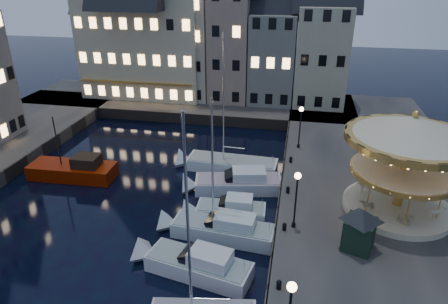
% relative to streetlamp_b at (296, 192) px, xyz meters
% --- Properties ---
extents(ground, '(160.00, 160.00, 0.00)m').
position_rel_streetlamp_b_xyz_m(ground, '(-7.20, -1.00, -4.02)').
color(ground, black).
rests_on(ground, ground).
extents(quay_east, '(16.00, 56.00, 1.30)m').
position_rel_streetlamp_b_xyz_m(quay_east, '(6.80, 5.00, -3.37)').
color(quay_east, '#474442').
rests_on(quay_east, ground).
extents(quay_north, '(44.00, 12.00, 1.30)m').
position_rel_streetlamp_b_xyz_m(quay_north, '(-15.20, 27.00, -3.37)').
color(quay_north, '#474442').
rests_on(quay_north, ground).
extents(quaywall_e, '(0.15, 44.00, 1.30)m').
position_rel_streetlamp_b_xyz_m(quaywall_e, '(-1.20, 5.00, -3.37)').
color(quaywall_e, '#47423A').
rests_on(quaywall_e, ground).
extents(quaywall_n, '(48.00, 0.15, 1.30)m').
position_rel_streetlamp_b_xyz_m(quaywall_n, '(-13.20, 21.00, -3.37)').
color(quaywall_n, '#47423A').
rests_on(quaywall_n, ground).
extents(streetlamp_b, '(0.44, 0.44, 4.17)m').
position_rel_streetlamp_b_xyz_m(streetlamp_b, '(0.00, 0.00, 0.00)').
color(streetlamp_b, black).
rests_on(streetlamp_b, quay_east).
extents(streetlamp_c, '(0.44, 0.44, 4.17)m').
position_rel_streetlamp_b_xyz_m(streetlamp_c, '(0.00, 13.50, 0.00)').
color(streetlamp_c, black).
rests_on(streetlamp_c, quay_east).
extents(bollard_a, '(0.30, 0.30, 0.57)m').
position_rel_streetlamp_b_xyz_m(bollard_a, '(-0.60, -6.00, -2.41)').
color(bollard_a, black).
rests_on(bollard_a, quay_east).
extents(bollard_b, '(0.30, 0.30, 0.57)m').
position_rel_streetlamp_b_xyz_m(bollard_b, '(-0.60, -0.50, -2.41)').
color(bollard_b, black).
rests_on(bollard_b, quay_east).
extents(bollard_c, '(0.30, 0.30, 0.57)m').
position_rel_streetlamp_b_xyz_m(bollard_c, '(-0.60, 4.50, -2.41)').
color(bollard_c, black).
rests_on(bollard_c, quay_east).
extents(bollard_d, '(0.30, 0.30, 0.57)m').
position_rel_streetlamp_b_xyz_m(bollard_d, '(-0.60, 10.00, -2.41)').
color(bollard_d, black).
rests_on(bollard_d, quay_east).
extents(townhouse_na, '(5.50, 8.00, 12.80)m').
position_rel_streetlamp_b_xyz_m(townhouse_na, '(-26.70, 29.00, 3.76)').
color(townhouse_na, gray).
rests_on(townhouse_na, quay_north).
extents(townhouse_nb, '(6.16, 8.00, 13.80)m').
position_rel_streetlamp_b_xyz_m(townhouse_nb, '(-21.25, 29.00, 4.26)').
color(townhouse_nb, gray).
rests_on(townhouse_nb, quay_north).
extents(townhouse_nc, '(6.82, 8.00, 14.80)m').
position_rel_streetlamp_b_xyz_m(townhouse_nc, '(-15.20, 29.00, 4.76)').
color(townhouse_nc, '#B2A68C').
rests_on(townhouse_nc, quay_north).
extents(townhouse_nd, '(5.50, 8.00, 15.80)m').
position_rel_streetlamp_b_xyz_m(townhouse_nd, '(-9.45, 29.00, 5.26)').
color(townhouse_nd, gray).
rests_on(townhouse_nd, quay_north).
extents(townhouse_ne, '(6.16, 8.00, 12.80)m').
position_rel_streetlamp_b_xyz_m(townhouse_ne, '(-4.00, 29.00, 3.76)').
color(townhouse_ne, slate).
rests_on(townhouse_ne, quay_north).
extents(townhouse_nf, '(6.82, 8.00, 13.80)m').
position_rel_streetlamp_b_xyz_m(townhouse_nf, '(2.05, 29.00, 4.26)').
color(townhouse_nf, '#A8A588').
rests_on(townhouse_nf, quay_north).
extents(hotel_corner, '(17.60, 9.00, 16.80)m').
position_rel_streetlamp_b_xyz_m(hotel_corner, '(-21.20, 29.00, 5.76)').
color(hotel_corner, beige).
rests_on(hotel_corner, quay_north).
extents(motorboat_b, '(7.72, 3.59, 2.15)m').
position_rel_streetlamp_b_xyz_m(motorboat_b, '(-6.00, -4.24, -3.38)').
color(motorboat_b, silver).
rests_on(motorboat_b, ground).
extents(motorboat_c, '(8.30, 2.74, 10.98)m').
position_rel_streetlamp_b_xyz_m(motorboat_c, '(-5.24, -0.36, -3.34)').
color(motorboat_c, silver).
rests_on(motorboat_c, ground).
extents(motorboat_d, '(6.24, 2.26, 2.15)m').
position_rel_streetlamp_b_xyz_m(motorboat_d, '(-5.12, 1.98, -3.38)').
color(motorboat_d, silver).
rests_on(motorboat_d, ground).
extents(motorboat_e, '(8.45, 3.92, 2.15)m').
position_rel_streetlamp_b_xyz_m(motorboat_e, '(-5.22, 6.30, -3.37)').
color(motorboat_e, silver).
rests_on(motorboat_e, ground).
extents(motorboat_f, '(9.46, 2.86, 12.56)m').
position_rel_streetlamp_b_xyz_m(motorboat_f, '(-6.59, 10.02, -3.49)').
color(motorboat_f, silver).
rests_on(motorboat_f, ground).
extents(red_fishing_boat, '(7.75, 2.93, 6.00)m').
position_rel_streetlamp_b_xyz_m(red_fishing_boat, '(-19.76, 5.77, -3.32)').
color(red_fishing_boat, '#731400').
rests_on(red_fishing_boat, ground).
extents(carousel, '(8.73, 8.73, 7.64)m').
position_rel_streetlamp_b_xyz_m(carousel, '(7.30, 3.57, 2.32)').
color(carousel, beige).
rests_on(carousel, quay_east).
extents(ticket_kiosk, '(2.79, 2.79, 3.27)m').
position_rel_streetlamp_b_xyz_m(ticket_kiosk, '(4.00, -1.53, -0.77)').
color(ticket_kiosk, black).
rests_on(ticket_kiosk, quay_east).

